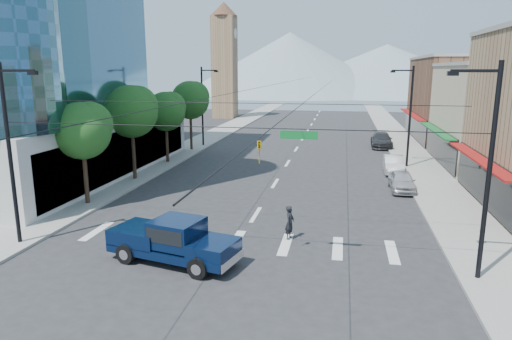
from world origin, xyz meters
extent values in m
plane|color=#28282B|center=(0.00, 0.00, 0.00)|extent=(160.00, 160.00, 0.00)
cube|color=gray|center=(-12.00, 40.00, 0.07)|extent=(4.00, 120.00, 0.15)
cube|color=gray|center=(12.00, 40.00, 0.07)|extent=(4.00, 120.00, 0.15)
cube|color=brown|center=(20.00, 40.00, 5.00)|extent=(12.00, 18.00, 10.00)
cube|color=#8C6B4C|center=(-16.50, 62.00, 9.00)|extent=(4.00, 4.00, 18.00)
cone|color=brown|center=(-16.50, 62.00, 19.20)|extent=(4.80, 4.80, 2.40)
cone|color=gray|center=(-15.00, 150.00, 11.00)|extent=(80.00, 80.00, 22.00)
cone|color=gray|center=(20.00, 160.00, 9.00)|extent=(90.00, 90.00, 18.00)
cylinder|color=black|center=(-11.20, 6.00, 2.27)|extent=(0.28, 0.28, 4.55)
sphere|color=#184918|center=(-11.20, 6.00, 4.88)|extent=(3.64, 3.64, 3.64)
sphere|color=#184918|center=(-10.80, 6.30, 5.28)|extent=(2.86, 2.86, 2.86)
cylinder|color=black|center=(-11.20, 13.00, 2.55)|extent=(0.28, 0.28, 5.11)
sphere|color=#184918|center=(-11.20, 13.00, 5.47)|extent=(4.09, 4.09, 4.09)
sphere|color=#184918|center=(-10.80, 13.30, 5.88)|extent=(3.21, 3.21, 3.21)
cylinder|color=black|center=(-11.20, 20.00, 2.27)|extent=(0.28, 0.28, 4.55)
sphere|color=#184918|center=(-11.20, 20.00, 4.88)|extent=(3.64, 3.64, 3.64)
sphere|color=#184918|center=(-10.80, 20.30, 5.28)|extent=(2.86, 2.86, 2.86)
cylinder|color=black|center=(-11.20, 27.00, 2.55)|extent=(0.28, 0.28, 5.11)
sphere|color=#184918|center=(-11.20, 27.00, 5.47)|extent=(4.09, 4.09, 4.09)
sphere|color=#184918|center=(-10.80, 27.30, 5.88)|extent=(3.21, 3.21, 3.21)
cylinder|color=black|center=(-10.80, -1.00, 4.50)|extent=(0.20, 0.20, 9.00)
cylinder|color=black|center=(10.80, -1.00, 4.50)|extent=(0.20, 0.20, 9.00)
cylinder|color=black|center=(0.00, -1.00, 6.20)|extent=(21.60, 0.04, 0.04)
imported|color=gold|center=(1.50, -1.00, 5.15)|extent=(0.16, 0.20, 1.00)
cube|color=#0C6626|center=(3.20, -1.00, 5.95)|extent=(1.60, 0.06, 0.35)
cylinder|color=black|center=(-10.80, 30.00, 4.50)|extent=(0.20, 0.20, 9.00)
cube|color=black|center=(-9.90, 30.00, 8.60)|extent=(1.80, 0.12, 0.12)
cube|color=black|center=(-9.10, 30.00, 8.50)|extent=(0.40, 0.25, 0.18)
cylinder|color=black|center=(10.80, 22.00, 4.50)|extent=(0.20, 0.20, 9.00)
cube|color=black|center=(9.90, 22.00, 8.60)|extent=(1.80, 0.12, 0.12)
cube|color=black|center=(9.10, 22.00, 8.50)|extent=(0.40, 0.25, 0.18)
cube|color=#071737|center=(-2.37, -1.57, 0.60)|extent=(6.33, 3.51, 0.38)
cube|color=#071737|center=(-0.31, -2.06, 1.03)|extent=(2.17, 2.42, 0.60)
cube|color=#071737|center=(-2.16, -1.62, 1.47)|extent=(2.48, 2.44, 1.20)
cube|color=black|center=(-2.16, -1.62, 1.58)|extent=(2.27, 2.42, 0.65)
cube|color=#071737|center=(-4.07, -1.16, 1.09)|extent=(2.94, 2.70, 0.71)
cube|color=silver|center=(0.54, -2.26, 0.60)|extent=(0.61, 2.04, 0.38)
cube|color=silver|center=(-5.28, -0.87, 0.60)|extent=(0.61, 2.04, 0.33)
cylinder|color=black|center=(-0.76, -3.01, 0.46)|extent=(0.97, 0.53, 0.91)
cylinder|color=black|center=(-0.28, -1.00, 0.46)|extent=(0.97, 0.53, 0.91)
cylinder|color=black|center=(-4.46, -2.13, 0.46)|extent=(0.97, 0.53, 0.91)
cylinder|color=black|center=(-3.98, -0.12, 0.46)|extent=(0.97, 0.53, 0.91)
imported|color=black|center=(2.50, 2.33, 0.90)|extent=(0.57, 0.74, 1.80)
imported|color=silver|center=(9.40, 13.61, 0.72)|extent=(1.77, 4.27, 1.45)
imported|color=silver|center=(9.40, 19.70, 0.73)|extent=(1.61, 4.45, 1.46)
imported|color=#323234|center=(9.40, 33.21, 0.82)|extent=(2.43, 5.72, 1.65)
camera|label=1|loc=(5.01, -20.09, 8.63)|focal=32.00mm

